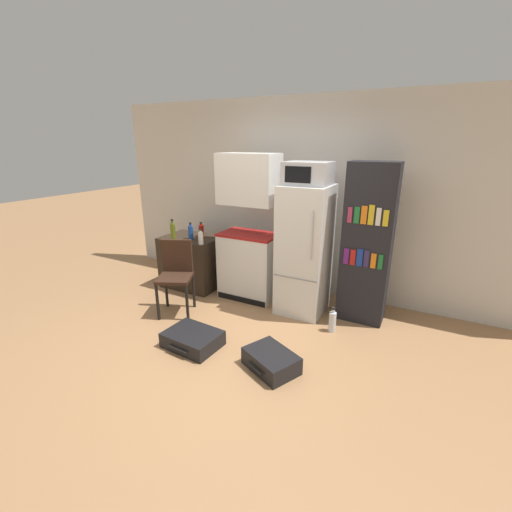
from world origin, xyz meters
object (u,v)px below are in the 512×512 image
bookshelf (367,245)px  bottle_olive_oil (173,231)px  suitcase_small_flat (193,339)px  chair (176,270)px  bottle_milk_white (201,238)px  bottle_ketchup_red (201,230)px  kitchen_hutch (249,235)px  suitcase_large_flat (271,361)px  microwave (308,173)px  water_bottle_front (332,321)px  bottle_blue_soda (191,232)px  side_table (192,261)px  refrigerator (304,251)px

bookshelf → bottle_olive_oil: bearing=-171.6°
bottle_olive_oil → suitcase_small_flat: bottle_olive_oil is taller
bookshelf → chair: bookshelf is taller
bottle_milk_white → bottle_ketchup_red: bearing=125.4°
bottle_olive_oil → bottle_milk_white: 0.47m
bookshelf → suitcase_small_flat: size_ratio=3.14×
kitchen_hutch → suitcase_large_flat: bearing=-54.2°
microwave → bottle_olive_oil: microwave is taller
microwave → bottle_ketchup_red: microwave is taller
kitchen_hutch → bottle_ketchup_red: (-0.82, 0.04, -0.04)m
bookshelf → water_bottle_front: (-0.22, -0.48, -0.82)m
bottle_blue_soda → suitcase_small_flat: size_ratio=0.40×
side_table → water_bottle_front: bearing=-8.8°
bottle_ketchup_red → microwave: bearing=-3.3°
kitchen_hutch → refrigerator: kitchen_hutch is taller
microwave → bottle_milk_white: size_ratio=2.46×
chair → suitcase_small_flat: size_ratio=1.54×
microwave → chair: 1.99m
microwave → bottle_milk_white: bearing=-170.3°
bottle_milk_white → suitcase_small_flat: bearing=-59.2°
bottle_milk_white → bottle_blue_soda: (-0.28, 0.15, 0.01)m
suitcase_small_flat → suitcase_large_flat: bearing=6.4°
side_table → water_bottle_front: side_table is taller
side_table → bottle_olive_oil: size_ratio=2.76×
microwave → bookshelf: bookshelf is taller
side_table → refrigerator: refrigerator is taller
bottle_milk_white → water_bottle_front: 2.04m
bottle_milk_white → kitchen_hutch: bearing=26.7°
bottle_blue_soda → chair: bearing=-68.0°
bottle_milk_white → suitcase_small_flat: size_ratio=0.36×
side_table → bottle_ketchup_red: size_ratio=3.83×
bottle_olive_oil → suitcase_large_flat: size_ratio=0.50×
suitcase_large_flat → chair: bearing=-173.3°
bookshelf → suitcase_large_flat: size_ratio=3.11×
microwave → suitcase_small_flat: 2.26m
suitcase_small_flat → water_bottle_front: size_ratio=1.97×
side_table → bottle_milk_white: bottle_milk_white is taller
bottle_blue_soda → chair: 0.78m
side_table → refrigerator: bearing=0.2°
side_table → bookshelf: bearing=3.1°
side_table → bookshelf: bookshelf is taller
microwave → side_table: bearing=-179.9°
kitchen_hutch → bottle_olive_oil: kitchen_hutch is taller
suitcase_small_flat → bottle_milk_white: bearing=125.1°
microwave → bottle_milk_white: 1.68m
bookshelf → chair: size_ratio=2.04×
kitchen_hutch → bookshelf: size_ratio=1.03×
kitchen_hutch → microwave: 1.17m
kitchen_hutch → bottle_milk_white: 0.66m
side_table → chair: bearing=-65.7°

